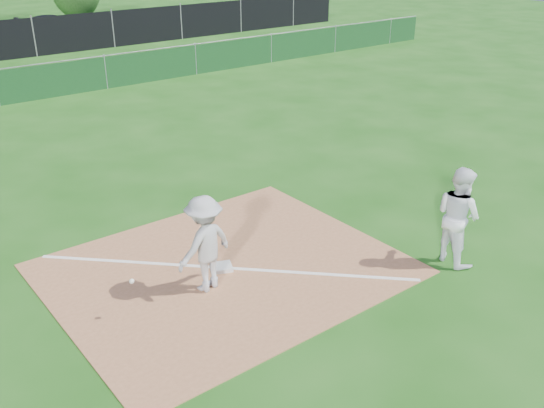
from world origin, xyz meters
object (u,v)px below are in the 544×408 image
at_px(play_at_first, 205,244).
at_px(car_right, 55,26).
at_px(runner, 458,215).
at_px(first_base, 222,267).

height_order(play_at_first, car_right, play_at_first).
bearing_deg(play_at_first, runner, -25.81).
distance_m(first_base, runner, 4.38).
relative_size(first_base, car_right, 0.09).
distance_m(first_base, car_right, 28.00).
bearing_deg(first_base, car_right, 75.79).
xyz_separation_m(first_base, car_right, (6.87, 27.14, 0.54)).
xyz_separation_m(runner, car_right, (3.28, 29.49, -0.33)).
xyz_separation_m(play_at_first, car_right, (7.42, 27.48, -0.28)).
height_order(first_base, runner, runner).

